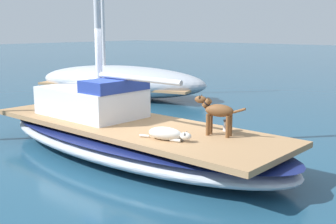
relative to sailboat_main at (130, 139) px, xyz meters
The scene contains 7 objects.
ground_plane 0.34m from the sailboat_main, ahead, with size 120.00×120.00×0.00m, color navy.
sailboat_main is the anchor object (origin of this frame).
cabin_house 1.30m from the sailboat_main, 89.44° to the left, with size 1.42×2.23×0.84m.
dog_brown 2.03m from the sailboat_main, 80.89° to the right, with size 0.34×0.93×0.70m.
dog_white 1.57m from the sailboat_main, 109.75° to the right, with size 0.42×0.93×0.22m.
deck_winch 2.00m from the sailboat_main, 69.02° to the right, with size 0.16×0.16×0.21m.
moored_boat_starboard_side 7.56m from the sailboat_main, 48.54° to the left, with size 4.20×7.15×6.61m.
Camera 1 is at (-5.77, -5.99, 2.50)m, focal length 45.85 mm.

